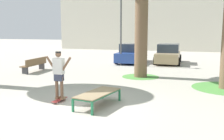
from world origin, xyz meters
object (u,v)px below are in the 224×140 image
at_px(light_post, 121,12).
at_px(car_tan, 168,54).
at_px(car_blue, 131,54).
at_px(park_bench, 34,64).
at_px(skater, 59,72).
at_px(skate_box, 98,94).
at_px(skateboard, 60,100).

bearing_deg(light_post, car_tan, 38.71).
distance_m(car_blue, park_bench, 7.89).
relative_size(skater, light_post, 0.29).
xyz_separation_m(skate_box, skateboard, (-1.47, 0.05, -0.34)).
distance_m(car_tan, park_bench, 10.09).
xyz_separation_m(skate_box, park_bench, (-6.44, 5.73, 0.03)).
relative_size(skater, car_blue, 0.40).
relative_size(car_tan, park_bench, 1.75).
height_order(skateboard, car_tan, car_tan).
bearing_deg(skater, skateboard, -91.14).
distance_m(park_bench, light_post, 6.98).
bearing_deg(skate_box, park_bench, 138.34).
distance_m(skater, car_blue, 12.12).
height_order(skate_box, skater, skater).
relative_size(skate_box, car_blue, 0.47).
height_order(skater, car_tan, skater).
relative_size(skateboard, light_post, 0.14).
height_order(skate_box, skateboard, skate_box).
bearing_deg(park_bench, skate_box, -41.66).
relative_size(park_bench, light_post, 0.42).
relative_size(skater, park_bench, 0.70).
height_order(skater, light_post, light_post).
relative_size(skateboard, car_tan, 0.19).
bearing_deg(park_bench, light_post, 45.52).
distance_m(skater, park_bench, 7.57).
bearing_deg(skater, park_bench, 131.18).
relative_size(car_blue, park_bench, 1.75).
distance_m(skater, light_post, 10.43).
xyz_separation_m(skateboard, car_tan, (2.43, 12.54, 0.61)).
height_order(car_tan, light_post, light_post).
xyz_separation_m(skate_box, skater, (-1.47, 0.05, 0.66)).
relative_size(car_blue, car_tan, 1.00).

